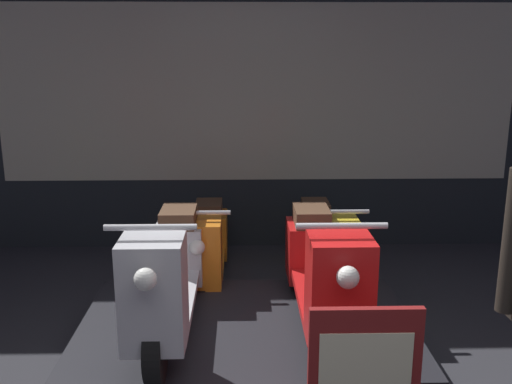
{
  "coord_description": "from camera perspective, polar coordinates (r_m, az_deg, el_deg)",
  "views": [
    {
      "loc": [
        -0.15,
        -2.03,
        1.96
      ],
      "look_at": [
        -0.05,
        1.89,
        0.98
      ],
      "focal_mm": 40.0,
      "sensor_mm": 36.0,
      "label": 1
    }
  ],
  "objects": [
    {
      "name": "display_platform",
      "position": [
        3.76,
        -0.98,
        -14.9
      ],
      "size": [
        2.1,
        1.39,
        0.28
      ],
      "color": "black",
      "rests_on": "ground_plane"
    },
    {
      "name": "scooter_display_left",
      "position": [
        3.58,
        -8.67,
        -8.03
      ],
      "size": [
        0.46,
        1.68,
        0.85
      ],
      "color": "black",
      "rests_on": "display_platform"
    },
    {
      "name": "scooter_backrow_0",
      "position": [
        4.82,
        -5.09,
        -5.65
      ],
      "size": [
        0.46,
        1.68,
        0.85
      ],
      "color": "black",
      "rests_on": "ground_plane"
    },
    {
      "name": "scooter_display_right",
      "position": [
        3.59,
        6.63,
        -7.92
      ],
      "size": [
        0.46,
        1.68,
        0.85
      ],
      "color": "black",
      "rests_on": "display_platform"
    },
    {
      "name": "scooter_backrow_1",
      "position": [
        4.86,
        6.79,
        -5.54
      ],
      "size": [
        0.46,
        1.68,
        0.85
      ],
      "color": "black",
      "rests_on": "ground_plane"
    },
    {
      "name": "shop_wall_back",
      "position": [
        5.64,
        0.1,
        10.3
      ],
      "size": [
        9.11,
        0.09,
        3.2
      ],
      "color": "#23282D",
      "rests_on": "ground_plane"
    }
  ]
}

